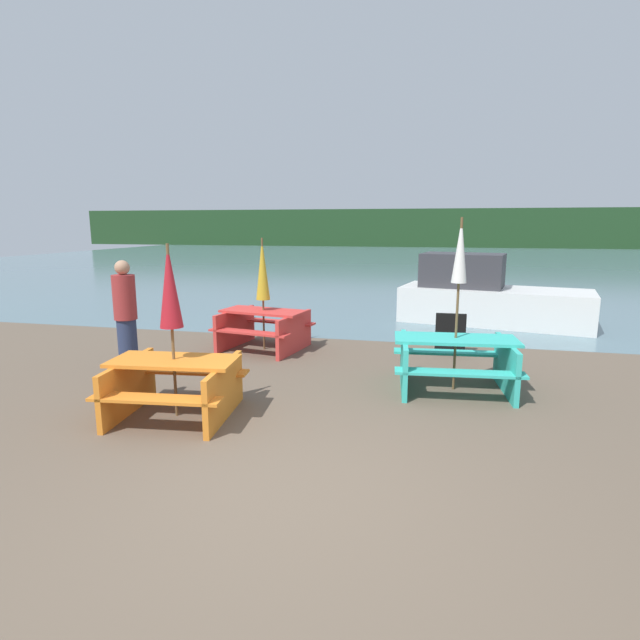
{
  "coord_description": "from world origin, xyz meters",
  "views": [
    {
      "loc": [
        1.18,
        -3.88,
        2.37
      ],
      "look_at": [
        -0.57,
        3.83,
        0.85
      ],
      "focal_mm": 28.0,
      "sensor_mm": 36.0,
      "label": 1
    }
  ],
  "objects_px": {
    "boat": "(486,297)",
    "person": "(126,316)",
    "picnic_table_teal": "(455,359)",
    "umbrella_crimson": "(170,288)",
    "picnic_table_orange": "(175,382)",
    "signboard": "(450,333)",
    "picnic_table_red": "(264,326)",
    "umbrella_white": "(460,254)",
    "umbrella_gold": "(263,270)"
  },
  "relations": [
    {
      "from": "picnic_table_orange",
      "to": "picnic_table_red",
      "type": "relative_size",
      "value": 0.93
    },
    {
      "from": "umbrella_gold",
      "to": "umbrella_crimson",
      "type": "distance_m",
      "value": 3.49
    },
    {
      "from": "picnic_table_orange",
      "to": "picnic_table_teal",
      "type": "distance_m",
      "value": 3.89
    },
    {
      "from": "person",
      "to": "signboard",
      "type": "relative_size",
      "value": 2.41
    },
    {
      "from": "picnic_table_orange",
      "to": "picnic_table_teal",
      "type": "relative_size",
      "value": 0.91
    },
    {
      "from": "picnic_table_orange",
      "to": "signboard",
      "type": "relative_size",
      "value": 2.22
    },
    {
      "from": "boat",
      "to": "person",
      "type": "relative_size",
      "value": 2.56
    },
    {
      "from": "picnic_table_red",
      "to": "umbrella_white",
      "type": "xyz_separation_m",
      "value": [
        3.48,
        -1.66,
        1.5
      ]
    },
    {
      "from": "person",
      "to": "picnic_table_orange",
      "type": "bearing_deg",
      "value": -43.42
    },
    {
      "from": "umbrella_white",
      "to": "signboard",
      "type": "distance_m",
      "value": 2.66
    },
    {
      "from": "picnic_table_red",
      "to": "signboard",
      "type": "height_order",
      "value": "picnic_table_red"
    },
    {
      "from": "picnic_table_red",
      "to": "picnic_table_teal",
      "type": "bearing_deg",
      "value": -25.51
    },
    {
      "from": "picnic_table_orange",
      "to": "umbrella_gold",
      "type": "height_order",
      "value": "umbrella_gold"
    },
    {
      "from": "picnic_table_teal",
      "to": "umbrella_crimson",
      "type": "xyz_separation_m",
      "value": [
        -3.44,
        -1.83,
        1.16
      ]
    },
    {
      "from": "picnic_table_red",
      "to": "person",
      "type": "distance_m",
      "value": 2.54
    },
    {
      "from": "picnic_table_red",
      "to": "person",
      "type": "xyz_separation_m",
      "value": [
        -1.73,
        -1.81,
        0.45
      ]
    },
    {
      "from": "umbrella_white",
      "to": "signboard",
      "type": "relative_size",
      "value": 3.29
    },
    {
      "from": "umbrella_gold",
      "to": "umbrella_white",
      "type": "height_order",
      "value": "umbrella_white"
    },
    {
      "from": "picnic_table_teal",
      "to": "boat",
      "type": "bearing_deg",
      "value": 80.14
    },
    {
      "from": "picnic_table_orange",
      "to": "picnic_table_teal",
      "type": "height_order",
      "value": "picnic_table_teal"
    },
    {
      "from": "picnic_table_teal",
      "to": "picnic_table_red",
      "type": "height_order",
      "value": "picnic_table_teal"
    },
    {
      "from": "picnic_table_red",
      "to": "umbrella_gold",
      "type": "relative_size",
      "value": 0.85
    },
    {
      "from": "picnic_table_teal",
      "to": "signboard",
      "type": "height_order",
      "value": "picnic_table_teal"
    },
    {
      "from": "umbrella_gold",
      "to": "picnic_table_teal",
      "type": "bearing_deg",
      "value": -25.51
    },
    {
      "from": "umbrella_crimson",
      "to": "picnic_table_red",
      "type": "bearing_deg",
      "value": 90.77
    },
    {
      "from": "picnic_table_red",
      "to": "signboard",
      "type": "distance_m",
      "value": 3.52
    },
    {
      "from": "umbrella_white",
      "to": "person",
      "type": "bearing_deg",
      "value": -178.4
    },
    {
      "from": "boat",
      "to": "signboard",
      "type": "distance_m",
      "value": 3.42
    },
    {
      "from": "umbrella_white",
      "to": "umbrella_gold",
      "type": "bearing_deg",
      "value": 154.49
    },
    {
      "from": "umbrella_gold",
      "to": "signboard",
      "type": "xyz_separation_m",
      "value": [
        3.49,
        0.48,
        -1.16
      ]
    },
    {
      "from": "picnic_table_teal",
      "to": "umbrella_white",
      "type": "height_order",
      "value": "umbrella_white"
    },
    {
      "from": "picnic_table_red",
      "to": "person",
      "type": "relative_size",
      "value": 0.99
    },
    {
      "from": "picnic_table_orange",
      "to": "umbrella_crimson",
      "type": "xyz_separation_m",
      "value": [
        0.0,
        0.0,
        1.19
      ]
    },
    {
      "from": "picnic_table_orange",
      "to": "umbrella_white",
      "type": "distance_m",
      "value": 4.18
    },
    {
      "from": "person",
      "to": "picnic_table_red",
      "type": "bearing_deg",
      "value": 46.23
    },
    {
      "from": "umbrella_crimson",
      "to": "boat",
      "type": "bearing_deg",
      "value": 58.86
    },
    {
      "from": "person",
      "to": "picnic_table_teal",
      "type": "bearing_deg",
      "value": 1.6
    },
    {
      "from": "picnic_table_orange",
      "to": "signboard",
      "type": "height_order",
      "value": "signboard"
    },
    {
      "from": "picnic_table_teal",
      "to": "umbrella_white",
      "type": "xyz_separation_m",
      "value": [
        0.0,
        0.0,
        1.5
      ]
    },
    {
      "from": "umbrella_crimson",
      "to": "umbrella_white",
      "type": "bearing_deg",
      "value": 28.02
    },
    {
      "from": "umbrella_crimson",
      "to": "signboard",
      "type": "relative_size",
      "value": 2.87
    },
    {
      "from": "picnic_table_orange",
      "to": "boat",
      "type": "height_order",
      "value": "boat"
    },
    {
      "from": "boat",
      "to": "person",
      "type": "height_order",
      "value": "person"
    },
    {
      "from": "picnic_table_orange",
      "to": "umbrella_gold",
      "type": "relative_size",
      "value": 0.78
    },
    {
      "from": "picnic_table_orange",
      "to": "boat",
      "type": "xyz_separation_m",
      "value": [
        4.38,
        7.25,
        0.18
      ]
    },
    {
      "from": "picnic_table_red",
      "to": "person",
      "type": "height_order",
      "value": "person"
    },
    {
      "from": "umbrella_white",
      "to": "signboard",
      "type": "height_order",
      "value": "umbrella_white"
    },
    {
      "from": "umbrella_white",
      "to": "boat",
      "type": "xyz_separation_m",
      "value": [
        0.94,
        5.42,
        -1.34
      ]
    },
    {
      "from": "boat",
      "to": "umbrella_crimson",
      "type": "bearing_deg",
      "value": -109.26
    },
    {
      "from": "umbrella_crimson",
      "to": "umbrella_white",
      "type": "relative_size",
      "value": 0.87
    }
  ]
}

